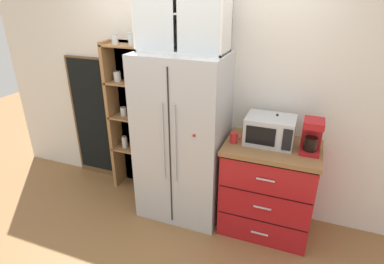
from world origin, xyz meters
name	(u,v)px	position (x,y,z in m)	size (l,w,h in m)	color
ground_plane	(182,209)	(0.00, 0.00, 0.00)	(10.74, 10.74, 0.00)	olive
wall_back_cream	(195,90)	(0.00, 0.40, 1.27)	(5.03, 0.10, 2.55)	silver
refrigerator	(183,138)	(0.00, 0.04, 0.87)	(0.86, 0.65, 1.74)	#B7BABF
pantry_shelf_column	(133,115)	(-0.72, 0.29, 0.93)	(0.55, 0.27, 1.85)	brown
counter_cabinet	(268,188)	(0.89, 0.06, 0.47)	(0.88, 0.62, 0.94)	#A8161C
microwave	(270,130)	(0.85, 0.11, 1.07)	(0.44, 0.33, 0.26)	#B7BABF
coffee_maker	(312,135)	(1.21, 0.06, 1.09)	(0.17, 0.20, 0.31)	#A8161C
mug_red	(234,138)	(0.54, -0.01, 0.99)	(0.11, 0.07, 0.10)	red
bottle_green	(276,130)	(0.89, 0.15, 1.06)	(0.06, 0.06, 0.28)	#285B33
upper_cabinet	(183,13)	(0.00, 0.09, 2.07)	(0.82, 0.32, 0.66)	silver
chalkboard_menu	(94,119)	(-1.32, 0.33, 0.78)	(0.60, 0.04, 1.55)	brown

